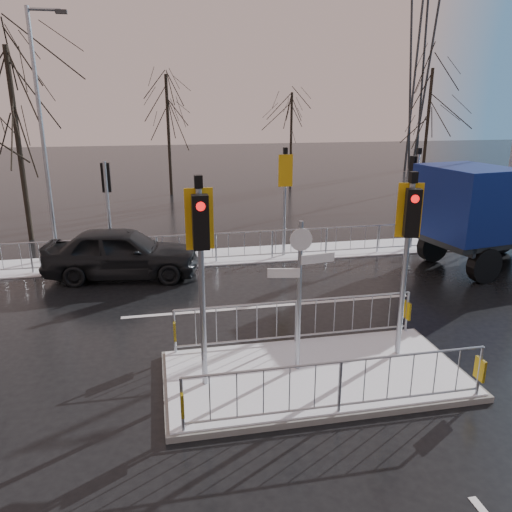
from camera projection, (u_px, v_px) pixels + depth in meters
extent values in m
plane|color=black|center=(314.00, 378.00, 10.08)|extent=(120.00, 120.00, 0.00)
cube|color=white|center=(242.00, 255.00, 18.13)|extent=(30.00, 2.00, 0.04)
cube|color=silver|center=(271.00, 306.00, 13.64)|extent=(8.00, 0.15, 0.01)
cube|color=#63635E|center=(314.00, 375.00, 10.06)|extent=(6.00, 3.00, 0.12)
cube|color=white|center=(314.00, 372.00, 10.04)|extent=(5.85, 2.85, 0.03)
cube|color=gold|center=(182.00, 403.00, 8.08)|extent=(0.05, 0.28, 0.42)
cube|color=gold|center=(480.00, 369.00, 9.10)|extent=(0.05, 0.28, 0.42)
cube|color=gold|center=(175.00, 330.00, 10.67)|extent=(0.05, 0.28, 0.42)
cube|color=gold|center=(407.00, 310.00, 11.69)|extent=(0.05, 0.28, 0.42)
cylinder|color=#989EA6|center=(202.00, 292.00, 9.07)|extent=(0.11, 0.11, 3.80)
cube|color=black|center=(201.00, 222.00, 8.50)|extent=(0.28, 0.22, 0.95)
cylinder|color=red|center=(201.00, 206.00, 8.32)|extent=(0.16, 0.04, 0.16)
cube|color=#E5A50D|center=(199.00, 219.00, 8.74)|extent=(0.50, 0.03, 1.10)
cube|color=black|center=(198.00, 182.00, 8.48)|extent=(0.14, 0.14, 0.22)
cylinder|color=#989EA6|center=(404.00, 273.00, 10.25)|extent=(0.11, 0.11, 3.70)
cube|color=black|center=(412.00, 213.00, 9.70)|extent=(0.33, 0.28, 0.95)
cylinder|color=red|center=(415.00, 199.00, 9.51)|extent=(0.16, 0.08, 0.16)
cube|color=#E5A50D|center=(409.00, 210.00, 9.94)|extent=(0.49, 0.16, 1.10)
cube|color=black|center=(413.00, 177.00, 9.67)|extent=(0.14, 0.14, 0.22)
cylinder|color=#989EA6|center=(299.00, 299.00, 9.72)|extent=(0.09, 0.09, 3.10)
cube|color=silver|center=(318.00, 258.00, 9.55)|extent=(0.70, 0.14, 0.18)
cube|color=silver|center=(284.00, 273.00, 9.50)|extent=(0.62, 0.15, 0.18)
cylinder|color=silver|center=(301.00, 240.00, 9.34)|extent=(0.44, 0.03, 0.44)
cylinder|color=#989EA6|center=(109.00, 215.00, 16.48)|extent=(0.11, 0.11, 3.50)
cube|color=black|center=(106.00, 177.00, 16.30)|extent=(0.28, 0.22, 0.95)
cylinder|color=red|center=(105.00, 168.00, 16.31)|extent=(0.16, 0.04, 0.16)
cylinder|color=#989EA6|center=(284.00, 206.00, 17.60)|extent=(0.11, 0.11, 3.60)
cube|color=black|center=(284.00, 170.00, 17.40)|extent=(0.28, 0.22, 0.95)
cylinder|color=red|center=(283.00, 161.00, 17.41)|extent=(0.16, 0.04, 0.16)
cube|color=#E5A50D|center=(286.00, 171.00, 17.16)|extent=(0.50, 0.03, 1.10)
cube|color=black|center=(285.00, 151.00, 17.03)|extent=(0.14, 0.14, 0.22)
cylinder|color=#989EA6|center=(414.00, 202.00, 18.56)|extent=(0.11, 0.11, 3.50)
cube|color=black|center=(414.00, 169.00, 18.36)|extent=(0.33, 0.28, 0.95)
cylinder|color=red|center=(413.00, 161.00, 18.36)|extent=(0.16, 0.08, 0.16)
cube|color=black|center=(419.00, 151.00, 18.01)|extent=(0.14, 0.14, 0.22)
imported|color=black|center=(122.00, 253.00, 15.70)|extent=(4.97, 2.55, 1.62)
cylinder|color=black|center=(484.00, 265.00, 15.29)|extent=(1.16, 0.51, 1.12)
cylinder|color=black|center=(433.00, 246.00, 17.39)|extent=(1.16, 0.51, 1.12)
cylinder|color=black|center=(502.00, 237.00, 18.45)|extent=(1.16, 0.51, 1.12)
cube|color=navy|center=(466.00, 202.00, 15.86)|extent=(2.64, 3.01, 2.24)
cube|color=black|center=(494.00, 186.00, 16.10)|extent=(0.41, 2.21, 1.23)
cube|color=#2D3033|center=(445.00, 242.00, 16.00)|extent=(0.55, 2.56, 0.39)
cube|color=black|center=(499.00, 204.00, 16.38)|extent=(0.52, 2.66, 1.68)
cylinder|color=black|center=(19.00, 147.00, 19.20)|extent=(0.20, 0.20, 7.36)
cylinder|color=black|center=(169.00, 136.00, 29.30)|extent=(0.19, 0.19, 6.90)
cylinder|color=black|center=(291.00, 140.00, 32.82)|extent=(0.16, 0.16, 5.98)
cylinder|color=black|center=(427.00, 130.00, 31.32)|extent=(0.20, 0.20, 7.36)
cylinder|color=#989EA6|center=(43.00, 141.00, 16.55)|extent=(0.14, 0.14, 8.20)
cylinder|color=#989EA6|center=(44.00, 9.00, 15.47)|extent=(1.00, 0.10, 0.10)
cube|color=#2D3033|center=(61.00, 12.00, 15.58)|extent=(0.35, 0.18, 0.12)
cylinder|color=#2D3033|center=(425.00, 41.00, 39.33)|extent=(1.18, 1.18, 19.97)
cylinder|color=#2D3033|center=(411.00, 41.00, 39.10)|extent=(1.18, 1.18, 19.97)
cylinder|color=#2D3033|center=(433.00, 39.00, 38.20)|extent=(1.18, 1.18, 19.97)
cylinder|color=#2D3033|center=(419.00, 39.00, 37.98)|extent=(1.18, 1.18, 19.97)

